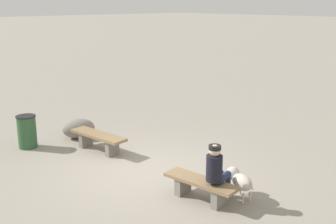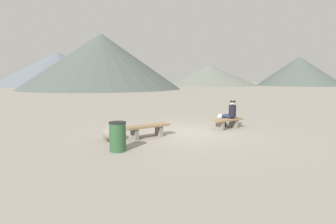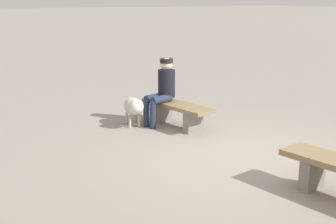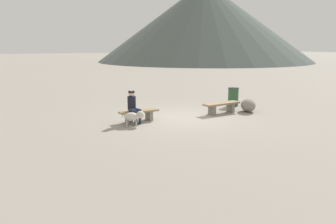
% 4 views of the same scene
% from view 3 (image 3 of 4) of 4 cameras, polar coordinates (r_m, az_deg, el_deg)
% --- Properties ---
extents(ground, '(210.00, 210.00, 0.06)m').
position_cam_3_polar(ground, '(6.90, 8.82, -5.74)').
color(ground, gray).
extents(bench_right, '(1.60, 0.62, 0.43)m').
position_cam_3_polar(bench_right, '(8.28, 1.17, 0.14)').
color(bench_right, gray).
rests_on(bench_right, ground).
extents(seated_person, '(0.40, 0.65, 1.23)m').
position_cam_3_polar(seated_person, '(8.36, -0.66, 3.19)').
color(seated_person, black).
rests_on(seated_person, ground).
extents(dog, '(0.80, 0.47, 0.56)m').
position_cam_3_polar(dog, '(8.30, -4.35, 0.70)').
color(dog, beige).
rests_on(dog, ground).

